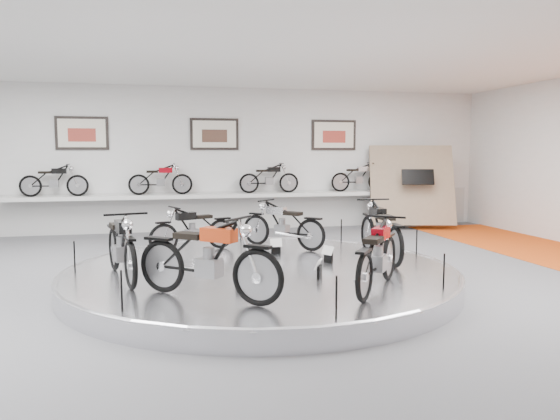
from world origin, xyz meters
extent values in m
plane|color=#575759|center=(0.00, 0.00, 0.00)|extent=(16.00, 16.00, 0.00)
plane|color=white|center=(0.00, 0.00, 4.00)|extent=(16.00, 16.00, 0.00)
plane|color=silver|center=(0.00, 7.00, 2.00)|extent=(16.00, 0.00, 16.00)
cube|color=#BCBCBA|center=(0.00, 6.98, 0.55)|extent=(15.68, 0.04, 1.10)
cylinder|color=silver|center=(0.00, 0.30, 0.15)|extent=(6.40, 6.40, 0.30)
torus|color=#B2B2BA|center=(0.00, 0.30, 0.27)|extent=(6.40, 6.40, 0.10)
cube|color=silver|center=(0.00, 6.70, 1.00)|extent=(11.00, 0.55, 0.10)
cube|color=silver|center=(-3.50, 6.96, 2.70)|extent=(1.35, 0.06, 0.88)
cube|color=silver|center=(0.00, 6.96, 2.70)|extent=(1.35, 0.06, 0.88)
cube|color=silver|center=(3.50, 6.96, 2.70)|extent=(1.35, 0.06, 0.88)
cube|color=#907960|center=(5.60, 6.10, 1.25)|extent=(2.56, 1.52, 2.30)
camera|label=1|loc=(-1.70, -8.38, 2.18)|focal=35.00mm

